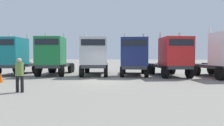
% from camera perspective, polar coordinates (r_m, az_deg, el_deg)
% --- Properties ---
extents(ground, '(200.00, 200.00, 0.00)m').
position_cam_1_polar(ground, '(14.01, -3.01, -5.72)').
color(ground, gray).
extents(semi_truck_teal, '(3.09, 5.97, 4.32)m').
position_cam_1_polar(semi_truck_teal, '(20.92, -28.36, 2.02)').
color(semi_truck_teal, '#333338').
rests_on(semi_truck_teal, ground).
extents(semi_truck_green, '(3.41, 6.51, 4.33)m').
position_cam_1_polar(semi_truck_green, '(19.00, -17.95, 2.07)').
color(semi_truck_green, '#333338').
rests_on(semi_truck_green, ground).
extents(semi_truck_silver, '(3.53, 6.76, 4.25)m').
position_cam_1_polar(semi_truck_silver, '(17.88, -5.45, 2.07)').
color(semi_truck_silver, '#333338').
rests_on(semi_truck_silver, ground).
extents(semi_truck_navy, '(2.73, 6.10, 4.21)m').
position_cam_1_polar(semi_truck_navy, '(17.72, 6.91, 2.01)').
color(semi_truck_navy, '#333338').
rests_on(semi_truck_navy, ground).
extents(semi_truck_red, '(3.74, 6.48, 4.18)m').
position_cam_1_polar(semi_truck_red, '(17.73, 18.35, 1.83)').
color(semi_truck_red, '#333338').
rests_on(semi_truck_red, ground).
extents(visitor_with_camera, '(0.45, 0.42, 1.82)m').
position_cam_1_polar(visitor_with_camera, '(10.76, -26.99, -2.64)').
color(visitor_with_camera, black).
rests_on(visitor_with_camera, ground).
extents(traffic_cone_near, '(0.36, 0.36, 0.71)m').
position_cam_1_polar(traffic_cone_near, '(15.50, -31.53, -3.96)').
color(traffic_cone_near, '#F2590C').
rests_on(traffic_cone_near, ground).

